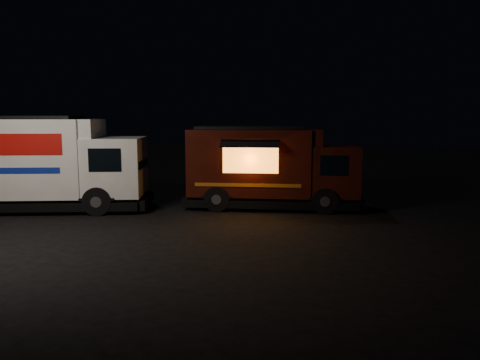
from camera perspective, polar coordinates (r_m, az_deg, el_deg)
name	(u,v)px	position (r m, az deg, el deg)	size (l,w,h in m)	color
ground	(156,226)	(14.02, -10.23, -5.58)	(80.00, 80.00, 0.00)	black
white_truck	(44,163)	(17.38, -22.79, 1.89)	(7.11, 2.43, 3.23)	white
red_truck	(273,167)	(16.54, 4.09, 1.59)	(6.16, 2.27, 2.87)	#390F0A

